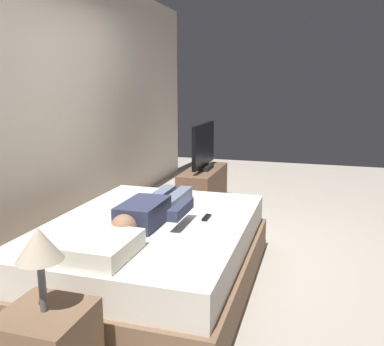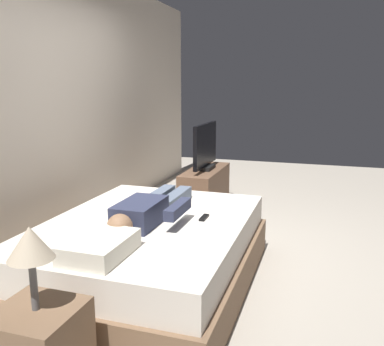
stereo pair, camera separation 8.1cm
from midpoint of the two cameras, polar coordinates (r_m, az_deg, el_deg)
The scene contains 9 objects.
ground_plane at distance 4.04m, azimuth 4.06°, elevation -11.04°, with size 10.00×10.00×0.00m, color #ADA393.
back_wall at distance 4.76m, azimuth -14.65°, elevation 9.45°, with size 6.40×0.10×2.80m, color beige.
bed at distance 3.40m, azimuth -5.27°, elevation -10.87°, with size 2.08×1.56×0.54m.
pillow at distance 2.67m, azimuth -11.59°, elevation -9.80°, with size 0.48×0.34×0.12m, color silver.
person at distance 3.30m, azimuth -5.16°, elevation -4.96°, with size 1.26×0.46×0.18m.
remote at distance 3.33m, azimuth 2.35°, elevation -6.07°, with size 0.15×0.04×0.02m, color black.
tv_stand at distance 5.49m, azimuth 2.20°, elevation -2.03°, with size 1.10×0.40×0.50m, color brown.
tv at distance 5.38m, azimuth 2.25°, elevation 3.50°, with size 0.88×0.20×0.59m.
lamp at distance 2.10m, azimuth -20.08°, elevation -9.13°, with size 0.22×0.22×0.42m.
Camera 2 is at (-3.60, -0.91, 1.58)m, focal length 39.25 mm.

